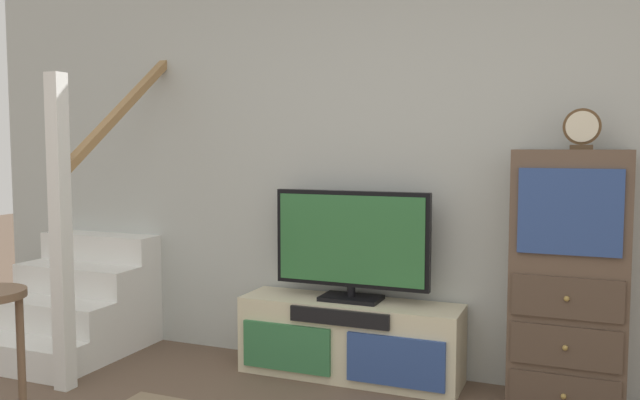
{
  "coord_description": "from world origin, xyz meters",
  "views": [
    {
      "loc": [
        0.98,
        -1.41,
        1.39
      ],
      "look_at": [
        -0.39,
        1.95,
        1.09
      ],
      "focal_mm": 36.43,
      "sensor_mm": 36.0,
      "label": 1
    }
  ],
  "objects_px": {
    "television": "(351,243)",
    "side_cabinet": "(568,281)",
    "desk_clock": "(582,129)",
    "media_console": "(349,339)"
  },
  "relations": [
    {
      "from": "media_console",
      "to": "desk_clock",
      "type": "relative_size",
      "value": 6.38
    },
    {
      "from": "media_console",
      "to": "side_cabinet",
      "type": "xyz_separation_m",
      "value": [
        1.22,
        0.01,
        0.45
      ]
    },
    {
      "from": "side_cabinet",
      "to": "desk_clock",
      "type": "distance_m",
      "value": 0.8
    },
    {
      "from": "desk_clock",
      "to": "media_console",
      "type": "bearing_deg",
      "value": 179.78
    },
    {
      "from": "side_cabinet",
      "to": "desk_clock",
      "type": "bearing_deg",
      "value": -18.72
    },
    {
      "from": "media_console",
      "to": "side_cabinet",
      "type": "relative_size",
      "value": 0.97
    },
    {
      "from": "media_console",
      "to": "desk_clock",
      "type": "height_order",
      "value": "desk_clock"
    },
    {
      "from": "media_console",
      "to": "desk_clock",
      "type": "xyz_separation_m",
      "value": [
        1.26,
        -0.0,
        1.25
      ]
    },
    {
      "from": "television",
      "to": "media_console",
      "type": "bearing_deg",
      "value": -90.0
    },
    {
      "from": "television",
      "to": "side_cabinet",
      "type": "bearing_deg",
      "value": -0.65
    }
  ]
}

